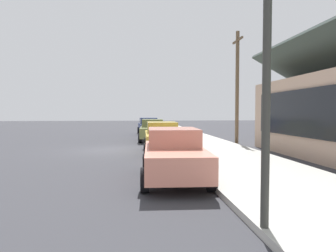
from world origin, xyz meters
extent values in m
plane|color=#38383D|center=(0.00, 0.00, 0.00)|extent=(120.00, 120.00, 0.00)
cube|color=#B2AFA8|center=(0.00, 5.60, 0.08)|extent=(60.00, 4.20, 0.16)
cube|color=navy|center=(-11.24, 2.62, 0.68)|extent=(4.75, 1.95, 0.70)
cube|color=navy|center=(-11.70, 2.60, 1.31)|extent=(2.31, 1.63, 0.56)
cylinder|color=black|center=(-9.83, 3.56, 0.33)|extent=(0.67, 0.25, 0.66)
cylinder|color=black|center=(-9.75, 1.83, 0.33)|extent=(0.67, 0.25, 0.66)
cylinder|color=black|center=(-12.72, 3.42, 0.33)|extent=(0.67, 0.25, 0.66)
cylinder|color=black|center=(-12.64, 1.69, 0.33)|extent=(0.67, 0.25, 0.66)
cube|color=olive|center=(-5.14, 2.64, 0.68)|extent=(4.86, 1.99, 0.70)
cube|color=#61683C|center=(-5.62, 2.67, 1.31)|extent=(2.37, 1.64, 0.56)
cylinder|color=black|center=(-3.62, 3.43, 0.33)|extent=(0.67, 0.26, 0.66)
cylinder|color=black|center=(-3.71, 1.70, 0.33)|extent=(0.67, 0.26, 0.66)
cylinder|color=black|center=(-6.58, 3.59, 0.33)|extent=(0.67, 0.26, 0.66)
cylinder|color=black|center=(-6.67, 1.86, 0.33)|extent=(0.67, 0.26, 0.66)
cube|color=gold|center=(1.44, 2.81, 0.68)|extent=(4.59, 1.82, 0.70)
cube|color=gold|center=(0.99, 2.82, 1.31)|extent=(2.22, 1.57, 0.56)
cylinder|color=black|center=(2.87, 3.64, 0.33)|extent=(0.66, 0.23, 0.66)
cylinder|color=black|center=(2.84, 1.91, 0.33)|extent=(0.66, 0.23, 0.66)
cylinder|color=black|center=(0.05, 3.70, 0.33)|extent=(0.66, 0.23, 0.66)
cylinder|color=black|center=(0.01, 1.97, 0.33)|extent=(0.66, 0.23, 0.66)
cube|color=#EA8C75|center=(7.84, 2.61, 0.68)|extent=(4.39, 1.95, 0.70)
cube|color=tan|center=(7.41, 2.63, 1.31)|extent=(2.14, 1.64, 0.56)
cylinder|color=black|center=(9.22, 3.43, 0.33)|extent=(0.67, 0.25, 0.66)
cylinder|color=black|center=(9.14, 1.67, 0.33)|extent=(0.67, 0.25, 0.66)
cylinder|color=black|center=(6.55, 3.55, 0.33)|extent=(0.67, 0.25, 0.66)
cylinder|color=black|center=(6.47, 1.79, 0.33)|extent=(0.67, 0.25, 0.66)
cube|color=black|center=(4.51, 8.72, 2.07)|extent=(8.55, 0.08, 2.11)
cylinder|color=#383833|center=(12.13, 3.60, 2.60)|extent=(0.14, 0.14, 5.20)
cylinder|color=brown|center=(-2.56, 8.20, 3.75)|extent=(0.24, 0.24, 7.50)
cube|color=brown|center=(-2.56, 8.20, 6.90)|extent=(1.80, 0.12, 0.12)
cylinder|color=red|center=(-8.16, 4.20, 0.44)|extent=(0.22, 0.22, 0.55)
sphere|color=red|center=(-8.16, 4.20, 0.78)|extent=(0.18, 0.18, 0.18)
camera|label=1|loc=(16.87, 1.46, 2.10)|focal=31.84mm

